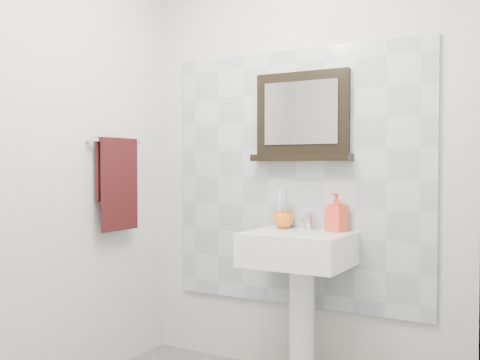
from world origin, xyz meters
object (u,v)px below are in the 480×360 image
framed_mirror (302,119)px  hand_towel (118,177)px  toothbrush_cup (283,220)px  pedestal_sink (299,266)px  soap_dispenser (337,212)px

framed_mirror → hand_towel: 1.14m
framed_mirror → toothbrush_cup: bearing=-150.9°
toothbrush_cup → hand_towel: size_ratio=0.22×
pedestal_sink → hand_towel: (-1.05, -0.27, 0.48)m
pedestal_sink → soap_dispenser: soap_dispenser is taller
toothbrush_cup → soap_dispenser: 0.33m
toothbrush_cup → soap_dispenser: (0.32, 0.01, 0.06)m
soap_dispenser → framed_mirror: size_ratio=0.35×
soap_dispenser → pedestal_sink: bearing=-123.8°
pedestal_sink → framed_mirror: 0.84m
framed_mirror → hand_towel: (-0.99, -0.46, -0.33)m
toothbrush_cup → framed_mirror: (0.09, 0.05, 0.58)m
toothbrush_cup → hand_towel: 1.02m
pedestal_sink → hand_towel: size_ratio=1.75×
framed_mirror → hand_towel: bearing=-155.1°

